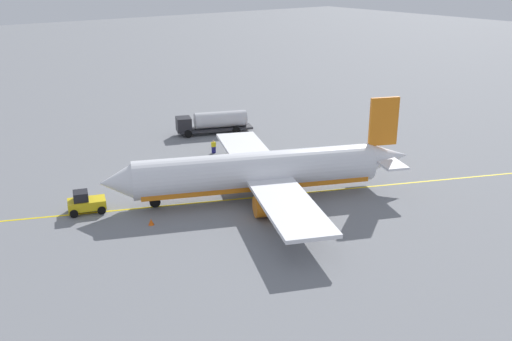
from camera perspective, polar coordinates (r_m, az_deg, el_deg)
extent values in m
plane|color=slate|center=(60.87, 0.00, -2.66)|extent=(400.00, 400.00, 0.00)
cylinder|color=white|center=(59.80, 0.00, -0.03)|extent=(24.67, 13.44, 3.94)
cube|color=orange|center=(60.17, 0.00, -1.00)|extent=(23.11, 12.24, 1.10)
cone|color=white|center=(58.27, -13.46, -1.14)|extent=(4.69, 4.84, 3.78)
cone|color=white|center=(64.56, 12.74, 1.35)|extent=(5.81, 4.99, 3.35)
cube|color=orange|center=(63.14, 12.44, 4.73)|extent=(3.09, 1.58, 5.20)
cube|color=white|center=(64.26, 12.18, 1.31)|extent=(5.49, 8.67, 0.24)
cube|color=white|center=(60.20, 0.92, -0.39)|extent=(16.52, 30.38, 0.36)
cylinder|color=orange|center=(55.80, 1.48, -3.46)|extent=(3.77, 3.18, 2.10)
cylinder|color=orange|center=(65.19, -0.92, 0.05)|extent=(3.77, 3.18, 2.10)
cylinder|color=#4C4C51|center=(59.00, -9.93, -2.50)|extent=(0.24, 0.24, 1.24)
cylinder|color=black|center=(59.23, -9.90, -3.05)|extent=(1.17, 0.80, 1.10)
cylinder|color=#4C4C51|center=(58.59, 2.51, -2.36)|extent=(0.24, 0.24, 1.24)
cylinder|color=black|center=(58.82, 2.50, -2.92)|extent=(1.17, 0.80, 1.10)
cylinder|color=#4C4C51|center=(63.25, 1.20, -0.64)|extent=(0.24, 0.24, 1.24)
cylinder|color=black|center=(63.47, 1.19, -1.16)|extent=(1.17, 0.80, 1.10)
cube|color=#2D2D33|center=(83.81, -3.89, 4.15)|extent=(10.45, 6.07, 0.30)
cube|color=#232328|center=(82.79, -7.12, 4.52)|extent=(2.74, 2.97, 2.00)
cube|color=black|center=(82.57, -7.75, 4.74)|extent=(0.88, 1.92, 0.90)
cylinder|color=silver|center=(83.59, -3.51, 5.03)|extent=(7.77, 4.86, 2.30)
cylinder|color=black|center=(81.95, -6.68, 3.58)|extent=(1.15, 0.73, 1.10)
cylinder|color=black|center=(84.33, -6.95, 4.04)|extent=(1.15, 0.73, 1.10)
cylinder|color=black|center=(83.21, -1.96, 3.96)|extent=(1.15, 0.73, 1.10)
cylinder|color=black|center=(85.56, -2.35, 4.40)|extent=(1.15, 0.73, 1.10)
cube|color=yellow|center=(59.49, -16.29, -3.16)|extent=(4.05, 3.04, 0.90)
cube|color=black|center=(59.15, -16.85, -2.41)|extent=(1.83, 1.96, 0.90)
cylinder|color=black|center=(60.61, -15.07, -3.07)|extent=(0.85, 0.54, 0.80)
cylinder|color=black|center=(58.77, -14.93, -3.79)|extent=(0.85, 0.54, 0.80)
cylinder|color=black|center=(60.58, -17.52, -3.33)|extent=(0.85, 0.54, 0.80)
cylinder|color=black|center=(58.73, -17.46, -4.07)|extent=(0.85, 0.54, 0.80)
cube|color=navy|center=(75.08, -4.18, 2.05)|extent=(0.45, 0.33, 0.85)
cube|color=yellow|center=(74.86, -4.19, 2.58)|extent=(0.53, 0.38, 0.60)
sphere|color=tan|center=(74.73, -4.20, 2.90)|extent=(0.24, 0.24, 0.24)
cone|color=#F2590F|center=(55.44, -10.27, -4.99)|extent=(0.55, 0.55, 0.61)
cone|color=#F2590F|center=(66.65, -10.17, -0.65)|extent=(0.57, 0.57, 0.63)
cube|color=yellow|center=(60.87, 0.00, -2.65)|extent=(57.85, 24.79, 0.01)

